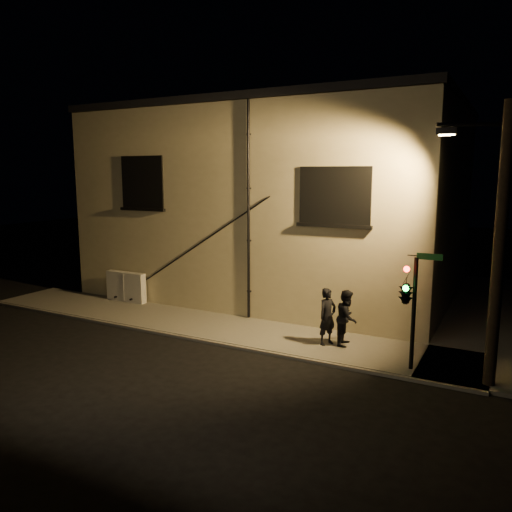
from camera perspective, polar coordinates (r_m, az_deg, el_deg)
The scene contains 8 objects.
ground at distance 16.63m, azimuth -0.21°, elevation -10.83°, with size 90.00×90.00×0.00m, color black.
sidewalk at distance 19.98m, azimuth 8.91°, elevation -7.27°, with size 21.00×16.00×0.12m.
building at distance 25.04m, azimuth 3.44°, elevation 6.28°, with size 16.20×12.23×8.80m.
utility_cabinet at distance 22.99m, azimuth -14.62°, elevation -3.41°, with size 2.01×0.34×1.32m, color beige.
pedestrian_a at distance 16.81m, azimuth 8.16°, elevation -6.85°, with size 0.69×0.46×1.90m, color black.
pedestrian_b at distance 16.86m, azimuth 10.35°, elevation -6.95°, with size 0.90×0.70×1.86m, color black.
traffic_signal at distance 14.86m, azimuth 16.84°, elevation -3.91°, with size 1.22×2.01×3.43m.
streetlamp_pole at distance 14.39m, azimuth 25.78°, elevation 1.45°, with size 2.03×1.40×7.56m.
Camera 1 is at (7.35, -13.77, 5.73)m, focal length 35.00 mm.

